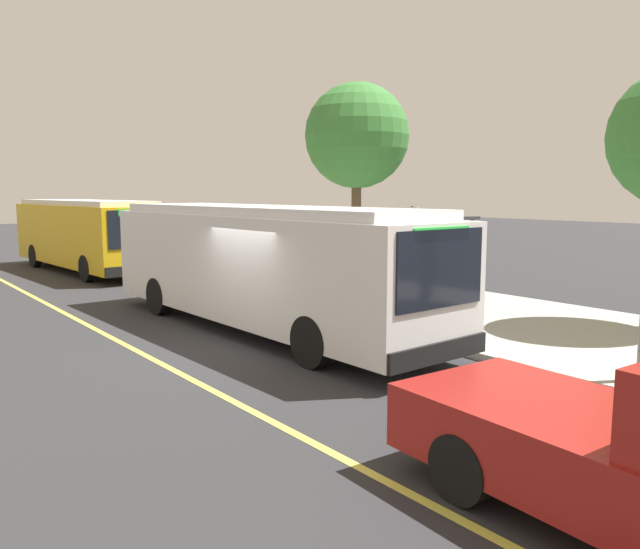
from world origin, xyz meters
The scene contains 10 objects.
ground_plane centered at (0.00, 0.00, 0.00)m, with size 120.00×120.00×0.00m, color #2B2B2D.
sidewalk_curb centered at (0.00, 6.00, 0.07)m, with size 44.00×6.40×0.15m, color #A8A399.
lane_stripe_center centered at (0.00, -2.20, 0.00)m, with size 36.00×0.14×0.01m, color #E0D64C.
transit_bus_main centered at (-1.18, 1.01, 1.62)m, with size 11.00×2.83×2.95m.
transit_bus_second centered at (-14.97, 1.20, 1.61)m, with size 10.19×3.10×2.95m.
bus_shelter centered at (-0.96, 6.13, 1.92)m, with size 2.90×1.60×2.48m.
waiting_bench centered at (-0.96, 6.02, 0.63)m, with size 1.60×0.48×0.95m.
route_sign_post centered at (1.06, 3.74, 1.96)m, with size 0.44×0.08×2.80m.
pedestrian_commuter centered at (0.61, 3.95, 1.12)m, with size 0.24×0.40×1.69m.
street_tree_near_shelter centered at (-6.12, 8.28, 5.28)m, with size 3.80×3.80×7.06m.
Camera 1 is at (11.27, -6.92, 3.27)m, focal length 34.95 mm.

